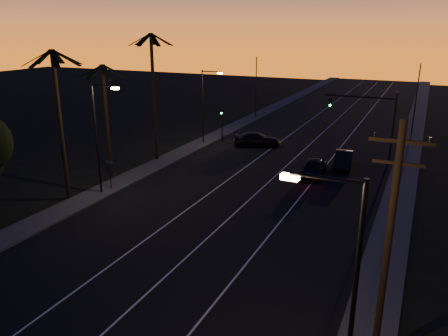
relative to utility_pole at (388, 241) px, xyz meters
The scene contains 21 objects.
road 23.72m from the utility_pole, 120.11° to the left, with size 20.00×170.00×0.01m, color black.
sidewalk_left 30.78m from the utility_pole, 138.74° to the left, with size 2.40×170.00×0.16m, color #383835.
sidewalk_right 20.68m from the utility_pole, 91.15° to the left, with size 2.40×170.00×0.16m, color #383835.
lane_stripe_left 25.32m from the utility_pole, 126.13° to the left, with size 0.12×160.00×0.01m, color silver.
lane_stripe_mid 23.48m from the utility_pole, 119.03° to the left, with size 0.12×160.00×0.01m, color silver.
lane_stripe_right 22.04m from the utility_pole, 110.81° to the left, with size 0.12×160.00×0.01m, color silver.
palm_near 25.55m from the utility_pole, 161.71° to the left, with size 4.25×4.16×11.53m.
palm_mid 28.49m from the utility_pole, 150.55° to the left, with size 4.25×4.16×10.03m.
palm_far 31.17m from the utility_pole, 139.96° to the left, with size 4.25×4.16×12.53m.
streetlight_left_near 24.44m from the utility_pole, 155.85° to the left, with size 2.55×0.26×9.00m.
streetlight_left_far 35.79m from the utility_pole, 128.52° to the left, with size 2.55×0.26×8.50m.
streetlight_right_near 4.10m from the utility_pole, 102.67° to the right, with size 2.55×0.26×9.00m.
street_sign 25.22m from the utility_pole, 153.85° to the left, with size 0.70×0.06×2.60m.
utility_pole is the anchor object (origin of this frame).
signal_mast 30.33m from the utility_pole, 98.47° to the left, with size 7.10×0.41×7.00m.
signal_post 36.74m from the utility_pole, 125.13° to the left, with size 0.28×0.37×4.20m.
far_pole_left 50.36m from the utility_pole, 116.67° to the left, with size 0.14×0.14×9.00m, color black.
far_pole_right 42.01m from the utility_pole, 90.82° to the left, with size 0.14×0.14×9.00m, color black.
lead_car 23.49m from the utility_pole, 110.17° to the left, with size 2.01×5.25×1.59m.
right_car 26.84m from the utility_pole, 103.11° to the left, with size 2.16×4.81×1.53m.
cross_car 34.10m from the utility_pole, 119.11° to the left, with size 5.74×3.96×1.54m.
Camera 1 is at (12.23, -6.03, 12.99)m, focal length 35.00 mm.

